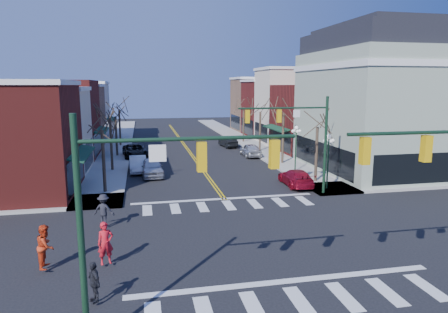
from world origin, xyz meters
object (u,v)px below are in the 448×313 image
car_right_mid (250,150)px  lamppost_midblock (296,141)px  pedestrian_red_a (105,243)px  car_left_far (135,151)px  lamppost_corner (328,152)px  car_right_far (228,142)px  victorian_corner (384,100)px  pedestrian_dark_a (94,282)px  car_left_mid (138,164)px  pedestrian_dark_b (104,210)px  pedestrian_red_b (46,246)px  car_right_near (296,178)px  car_left_near (152,167)px

car_right_mid → lamppost_midblock: bearing=101.1°
pedestrian_red_a → car_left_far: bearing=70.4°
lamppost_corner → car_right_far: (-2.81, 22.86, -2.28)m
victorian_corner → pedestrian_dark_a: (-23.95, -19.38, -5.75)m
victorian_corner → lamppost_corner: (-8.30, -6.00, -3.70)m
pedestrian_red_a → pedestrian_dark_a: 3.18m
lamppost_corner → pedestrian_dark_a: size_ratio=2.84×
car_right_mid → pedestrian_red_a: pedestrian_red_a is taller
car_left_mid → car_right_mid: bearing=22.6°
pedestrian_red_a → pedestrian_dark_b: size_ratio=1.06×
pedestrian_red_a → pedestrian_dark_b: 5.17m
lamppost_corner → pedestrian_red_b: lamppost_corner is taller
pedestrian_red_b → lamppost_corner: bearing=-60.1°
lamppost_midblock → car_left_far: lamppost_midblock is taller
car_left_mid → car_right_near: bearing=-34.9°
victorian_corner → car_right_far: (-11.11, 16.86, -5.98)m
car_left_near → pedestrian_red_a: pedestrian_red_a is taller
car_right_near → pedestrian_dark_b: bearing=28.2°
car_left_far → pedestrian_dark_a: pedestrian_dark_a is taller
pedestrian_dark_a → car_right_mid: bearing=126.6°
car_right_near → car_right_far: car_right_far is taller
car_right_mid → pedestrian_red_a: 29.16m
pedestrian_red_a → car_right_near: bearing=23.6°
car_left_far → car_right_far: 12.99m
pedestrian_dark_b → car_right_mid: bearing=-106.0°
lamppost_midblock → pedestrian_red_b: size_ratio=2.26×
car_left_far → car_right_near: car_left_far is taller
car_right_mid → car_left_near: bearing=34.7°
lamppost_midblock → car_right_far: lamppost_midblock is taller
lamppost_midblock → car_right_far: size_ratio=1.05×
car_right_far → pedestrian_dark_a: 38.46m
lamppost_midblock → car_left_mid: size_ratio=0.99×
car_left_near → pedestrian_dark_a: size_ratio=3.01×
car_right_near → pedestrian_red_b: pedestrian_red_b is taller
pedestrian_dark_b → car_left_mid: bearing=-78.3°
lamppost_corner → pedestrian_red_a: size_ratio=2.26×
car_right_far → pedestrian_red_a: bearing=62.1°
victorian_corner → car_left_near: size_ratio=3.10×
car_left_far → car_right_mid: bearing=-14.5°
victorian_corner → lamppost_corner: 10.89m
car_left_far → car_right_far: bearing=18.7°
victorian_corner → car_right_mid: 15.09m
lamppost_midblock → pedestrian_dark_a: 25.39m
pedestrian_dark_b → lamppost_midblock: bearing=-125.6°
pedestrian_dark_a → car_right_near: bearing=109.9°
victorian_corner → pedestrian_red_a: victorian_corner is taller
lamppost_corner → victorian_corner: bearing=35.9°
victorian_corner → car_right_mid: (-10.10, 9.53, -5.92)m
car_left_far → pedestrian_red_b: pedestrian_red_b is taller
lamppost_corner → car_left_mid: lamppost_corner is taller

